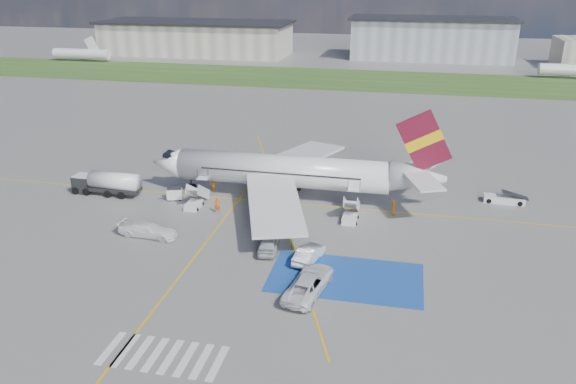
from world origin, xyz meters
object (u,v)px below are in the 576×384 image
fuel_tanker (107,185)px  car_silver_b (309,254)px  car_silver_a (269,243)px  airliner (294,172)px  gpu_cart (175,194)px  belt_loader (504,199)px  van_white_b (148,228)px  van_white_a (309,280)px

fuel_tanker → car_silver_b: 30.18m
car_silver_a → airliner: bearing=-96.4°
gpu_cart → belt_loader: 40.12m
airliner → van_white_b: airliner is taller
van_white_a → van_white_b: van_white_a is taller
van_white_b → van_white_a: bearing=-106.6°
car_silver_a → van_white_a: van_white_a is taller
belt_loader → car_silver_a: 30.77m
car_silver_b → gpu_cart: bearing=-19.0°
airliner → van_white_b: bearing=-133.2°
belt_loader → car_silver_b: 28.30m
fuel_tanker → gpu_cart: size_ratio=4.17×
gpu_cart → belt_loader: (39.40, 7.57, -0.31)m
gpu_cart → car_silver_a: 17.87m
airliner → van_white_a: size_ratio=6.32×
fuel_tanker → car_silver_a: bearing=-22.1°
fuel_tanker → belt_loader: (48.37, 7.64, -0.86)m
gpu_cart → fuel_tanker: bearing=161.9°
airliner → fuel_tanker: airliner is taller
gpu_cart → car_silver_b: size_ratio=0.44×
car_silver_a → fuel_tanker: bearing=-31.4°
belt_loader → van_white_b: (-38.19, -17.66, 0.60)m
airliner → car_silver_b: 16.47m
van_white_a → van_white_b: 19.91m
van_white_a → van_white_b: (-18.58, 7.16, -0.12)m
gpu_cart → van_white_a: van_white_a is taller
airliner → fuel_tanker: 23.58m
car_silver_b → fuel_tanker: bearing=-9.8°
car_silver_b → van_white_b: (-17.60, 1.75, 0.20)m
belt_loader → gpu_cart: bearing=-167.3°
belt_loader → car_silver_a: (-24.92, -18.04, 0.45)m
van_white_a → belt_loader: bearing=-118.6°
car_silver_a → van_white_a: size_ratio=0.83×
fuel_tanker → belt_loader: 48.97m
airliner → van_white_b: (-12.99, -13.84, -2.42)m
belt_loader → van_white_a: bearing=-126.5°
fuel_tanker → van_white_b: size_ratio=1.75×
car_silver_b → van_white_a: van_white_a is taller
car_silver_b → van_white_a: size_ratio=0.81×
belt_loader → car_silver_a: car_silver_a is taller
fuel_tanker → car_silver_a: size_ratio=1.79×
fuel_tanker → gpu_cart: fuel_tanker is taller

